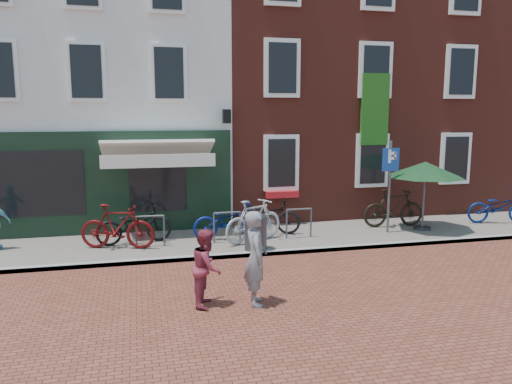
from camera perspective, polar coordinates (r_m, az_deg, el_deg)
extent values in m
plane|color=brown|center=(12.71, 4.42, -7.06)|extent=(80.00, 80.00, 0.00)
cube|color=slate|center=(14.38, 6.39, -4.96)|extent=(24.00, 3.00, 0.10)
cube|color=silver|center=(18.67, -17.59, 11.68)|extent=(8.00, 8.00, 9.00)
cube|color=maroon|center=(19.53, 3.87, 13.42)|extent=(6.00, 8.00, 10.00)
cube|color=maroon|center=(22.07, 19.29, 12.44)|extent=(6.00, 8.00, 10.00)
cylinder|color=#3C3C3E|center=(12.61, -0.03, -4.74)|extent=(0.55, 0.55, 0.83)
ellipsoid|color=#3C3C3E|center=(12.50, -0.03, -2.61)|extent=(0.55, 0.55, 0.25)
cylinder|color=#4C4C4F|center=(14.73, 14.91, 0.54)|extent=(0.07, 0.07, 2.63)
cube|color=#163E97|center=(14.62, 15.07, 3.57)|extent=(0.50, 0.04, 0.65)
cylinder|color=#4C4C4F|center=(15.64, 18.35, -3.89)|extent=(0.50, 0.50, 0.08)
cylinder|color=#4C4C4F|center=(15.46, 18.52, -0.64)|extent=(0.06, 0.06, 1.88)
cone|color=#153C1D|center=(15.34, 18.70, 2.82)|extent=(2.24, 2.24, 0.45)
imported|color=slate|center=(9.29, -0.03, -7.51)|extent=(0.47, 0.67, 1.76)
imported|color=maroon|center=(9.34, -5.60, -8.51)|extent=(0.72, 0.83, 1.43)
imported|color=black|center=(13.54, -13.67, -3.60)|extent=(2.05, 1.00, 1.03)
imported|color=#4D090A|center=(13.14, -15.47, -3.81)|extent=(1.98, 1.07, 1.14)
imported|color=navy|center=(13.62, -3.07, -3.27)|extent=(1.98, 0.73, 1.03)
imported|color=#B3B3B5|center=(13.35, -0.27, -3.26)|extent=(1.94, 1.36, 1.14)
imported|color=black|center=(14.14, 1.10, -2.80)|extent=(2.05, 1.04, 1.03)
imported|color=black|center=(15.63, 15.37, -1.76)|extent=(1.93, 0.64, 1.14)
imported|color=#071C57|center=(17.30, 25.87, -1.51)|extent=(2.06, 1.07, 1.03)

